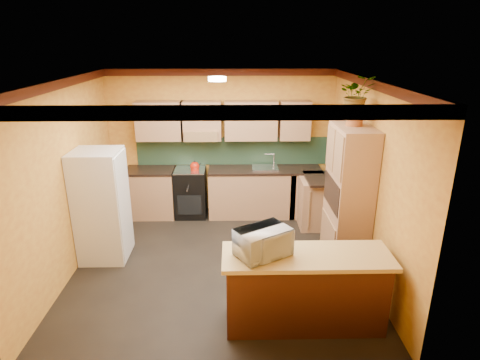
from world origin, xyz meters
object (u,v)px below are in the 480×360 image
(fridge, at_px, (101,206))
(microwave, at_px, (263,242))
(base_cabinets_back, at_px, (224,193))
(stove, at_px, (191,192))
(breakfast_bar, at_px, (305,292))
(pantry, at_px, (348,199))

(fridge, bearing_deg, microwave, -35.25)
(base_cabinets_back, distance_m, microwave, 3.27)
(stove, relative_size, breakfast_bar, 0.51)
(base_cabinets_back, bearing_deg, pantry, -45.51)
(breakfast_bar, xyz_separation_m, microwave, (-0.50, 0.00, 0.65))
(microwave, bearing_deg, base_cabinets_back, 67.38)
(base_cabinets_back, bearing_deg, microwave, -81.04)
(pantry, distance_m, microwave, 1.86)
(stove, distance_m, breakfast_bar, 3.56)
(stove, xyz_separation_m, pantry, (2.43, -1.84, 0.59))
(stove, distance_m, microwave, 3.42)
(breakfast_bar, distance_m, microwave, 0.82)
(pantry, height_order, breakfast_bar, pantry)
(fridge, distance_m, microwave, 2.81)
(fridge, relative_size, microwave, 2.96)
(base_cabinets_back, xyz_separation_m, microwave, (0.50, -3.17, 0.65))
(fridge, bearing_deg, stove, 53.05)
(base_cabinets_back, xyz_separation_m, fridge, (-1.79, -1.55, 0.41))
(fridge, distance_m, pantry, 3.62)
(fridge, height_order, breakfast_bar, fridge)
(pantry, distance_m, breakfast_bar, 1.67)
(fridge, bearing_deg, pantry, -4.65)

